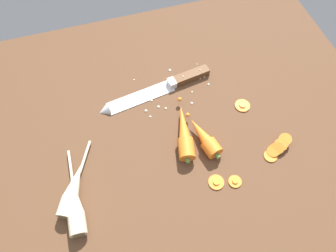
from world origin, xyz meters
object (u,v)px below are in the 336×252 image
object	(u,v)px
carrot_slice_stray_mid	(216,182)
carrot_slice_stray_far	(235,181)
chefs_knife	(154,91)
carrot_slice_stray_near	(243,105)
whole_carrot_second	(204,138)
parsnip_mid_left	(75,205)
parsnip_front	(73,190)
carrot_slice_stack	(278,148)
whole_carrot	(184,133)

from	to	relation	value
carrot_slice_stray_mid	carrot_slice_stray_far	bearing A→B (deg)	-14.39
chefs_knife	carrot_slice_stray_near	size ratio (longest dim) A/B	8.14
whole_carrot_second	parsnip_mid_left	bearing A→B (deg)	-167.56
chefs_knife	carrot_slice_stray_near	distance (cm)	25.81
carrot_slice_stray_far	parsnip_front	bearing A→B (deg)	167.23
parsnip_mid_left	carrot_slice_stray_mid	xyz separation A→B (cm)	(34.16, -3.88, -1.62)
carrot_slice_stray_near	carrot_slice_stray_mid	xyz separation A→B (cm)	(-15.44, -19.15, 0.00)
parsnip_mid_left	carrot_slice_stray_far	size ratio (longest dim) A/B	6.66
whole_carrot_second	carrot_slice_stray_far	size ratio (longest dim) A/B	4.55
parsnip_front	carrot_slice_stack	xyz separation A→B (cm)	(52.67, -3.66, -0.91)
chefs_knife	carrot_slice_stray_near	xyz separation A→B (cm)	(22.90, -11.91, -0.29)
parsnip_front	parsnip_mid_left	xyz separation A→B (cm)	(-0.10, -3.70, -0.00)
parsnip_front	carrot_slice_stray_far	bearing A→B (deg)	-12.77
parsnip_front	parsnip_mid_left	size ratio (longest dim) A/B	0.87
chefs_knife	carrot_slice_stray_mid	xyz separation A→B (cm)	(7.46, -31.05, -0.29)
carrot_slice_stray_near	parsnip_mid_left	bearing A→B (deg)	-162.89
carrot_slice_stray_mid	carrot_slice_stray_near	bearing A→B (deg)	51.12
carrot_slice_stray_far	whole_carrot_second	bearing A→B (deg)	105.75
carrot_slice_stack	carrot_slice_stray_far	size ratio (longest dim) A/B	2.56
chefs_knife	whole_carrot_second	distance (cm)	21.22
parsnip_front	carrot_slice_stray_far	xyz separation A→B (cm)	(38.60, -8.75, -1.62)
parsnip_mid_left	carrot_slice_stray_far	xyz separation A→B (cm)	(38.70, -5.05, -1.62)
carrot_slice_stack	carrot_slice_stray_near	size ratio (longest dim) A/B	1.98
carrot_slice_stray_mid	whole_carrot	bearing A→B (deg)	104.44
whole_carrot	parsnip_mid_left	size ratio (longest dim) A/B	0.89
whole_carrot	carrot_slice_stray_near	bearing A→B (deg)	13.89
chefs_knife	carrot_slice_stray_near	world-z (taller)	chefs_knife
whole_carrot	carrot_slice_stack	bearing A→B (deg)	-25.15
whole_carrot_second	parsnip_mid_left	world-z (taller)	whole_carrot_second
parsnip_mid_left	parsnip_front	bearing A→B (deg)	88.41
carrot_slice_stray_far	carrot_slice_stray_mid	bearing A→B (deg)	165.61
carrot_slice_stray_near	carrot_slice_stray_far	bearing A→B (deg)	-118.20
whole_carrot	carrot_slice_stray_mid	distance (cm)	14.98
carrot_slice_stray_near	carrot_slice_stray_mid	bearing A→B (deg)	-128.88
whole_carrot_second	carrot_slice_stack	size ratio (longest dim) A/B	1.77
carrot_slice_stack	parsnip_mid_left	bearing A→B (deg)	-179.95
parsnip_front	parsnip_mid_left	world-z (taller)	same
whole_carrot_second	parsnip_front	xyz separation A→B (cm)	(-35.00, -4.04, -0.12)
whole_carrot	carrot_slice_stray_far	size ratio (longest dim) A/B	5.93
parsnip_front	carrot_slice_stray_far	distance (cm)	39.61
chefs_knife	carrot_slice_stray_near	bearing A→B (deg)	-27.47
parsnip_front	carrot_slice_stray_mid	bearing A→B (deg)	-12.55
parsnip_mid_left	chefs_knife	bearing A→B (deg)	45.51
carrot_slice_stray_mid	carrot_slice_stray_far	world-z (taller)	same
chefs_knife	carrot_slice_stack	world-z (taller)	carrot_slice_stack
parsnip_front	chefs_knife	bearing A→B (deg)	41.43
carrot_slice_stray_near	carrot_slice_stack	bearing A→B (deg)	-78.21
whole_carrot_second	parsnip_front	distance (cm)	35.23
chefs_knife	carrot_slice_stray_far	distance (cm)	34.39
chefs_knife	carrot_slice_stray_far	bearing A→B (deg)	-69.56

